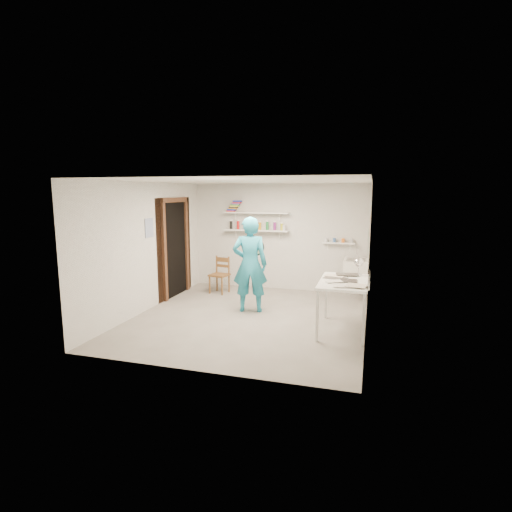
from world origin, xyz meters
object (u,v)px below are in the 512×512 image
(belfast_sink, at_px, (356,267))
(man, at_px, (250,265))
(work_table, at_px, (343,306))
(desk_lamp, at_px, (359,262))
(wooden_chair, at_px, (219,275))
(wall_clock, at_px, (256,247))

(belfast_sink, xyz_separation_m, man, (-1.86, -1.32, 0.19))
(belfast_sink, distance_m, work_table, 1.96)
(man, height_order, work_table, man)
(man, relative_size, desk_lamp, 11.44)
(man, height_order, desk_lamp, man)
(wooden_chair, xyz_separation_m, work_table, (2.80, -1.72, 0.01))
(wall_clock, height_order, work_table, wall_clock)
(man, bearing_deg, wooden_chair, -59.73)
(belfast_sink, bearing_deg, desk_lamp, -86.24)
(wooden_chair, bearing_deg, man, -35.96)
(work_table, bearing_deg, wall_clock, 153.93)
(wall_clock, height_order, desk_lamp, wall_clock)
(man, distance_m, desk_lamp, 1.97)
(belfast_sink, distance_m, wooden_chair, 2.93)
(wooden_chair, height_order, desk_lamp, desk_lamp)
(belfast_sink, relative_size, desk_lamp, 3.86)
(man, distance_m, work_table, 1.92)
(belfast_sink, xyz_separation_m, desk_lamp, (0.09, -1.44, 0.35))
(man, xyz_separation_m, wooden_chair, (-1.05, 1.10, -0.48))
(wooden_chair, distance_m, desk_lamp, 3.30)
(work_table, bearing_deg, man, 160.56)
(belfast_sink, bearing_deg, man, -144.59)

